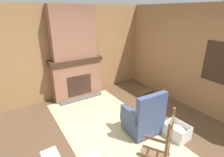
{
  "coord_description": "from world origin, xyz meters",
  "views": [
    {
      "loc": [
        2.51,
        -1.73,
        2.49
      ],
      "look_at": [
        -0.9,
        0.45,
        0.9
      ],
      "focal_mm": 28.0,
      "sensor_mm": 36.0,
      "label": 1
    }
  ],
  "objects_px": {
    "firewood_stack": "(146,93)",
    "decorative_plate_on_mantel": "(75,53)",
    "armchair": "(143,119)",
    "storage_case": "(85,54)",
    "laundry_basket": "(176,131)",
    "oil_lamp_vase": "(68,56)"
  },
  "relations": [
    {
      "from": "firewood_stack",
      "to": "decorative_plate_on_mantel",
      "type": "xyz_separation_m",
      "value": [
        -1.21,
        -1.73,
        1.23
      ]
    },
    {
      "from": "armchair",
      "to": "storage_case",
      "type": "bearing_deg",
      "value": 6.76
    },
    {
      "from": "laundry_basket",
      "to": "armchair",
      "type": "bearing_deg",
      "value": -133.18
    },
    {
      "from": "oil_lamp_vase",
      "to": "decorative_plate_on_mantel",
      "type": "distance_m",
      "value": 0.22
    },
    {
      "from": "armchair",
      "to": "decorative_plate_on_mantel",
      "type": "bearing_deg",
      "value": 13.85
    },
    {
      "from": "armchair",
      "to": "laundry_basket",
      "type": "bearing_deg",
      "value": -130.41
    },
    {
      "from": "decorative_plate_on_mantel",
      "to": "firewood_stack",
      "type": "bearing_deg",
      "value": 55.0
    },
    {
      "from": "laundry_basket",
      "to": "decorative_plate_on_mantel",
      "type": "relative_size",
      "value": 2.06
    },
    {
      "from": "armchair",
      "to": "storage_case",
      "type": "relative_size",
      "value": 4.57
    },
    {
      "from": "storage_case",
      "to": "oil_lamp_vase",
      "type": "bearing_deg",
      "value": -90.01
    },
    {
      "from": "armchair",
      "to": "storage_case",
      "type": "xyz_separation_m",
      "value": [
        -2.44,
        -0.17,
        0.91
      ]
    },
    {
      "from": "oil_lamp_vase",
      "to": "storage_case",
      "type": "xyz_separation_m",
      "value": [
        0.0,
        0.53,
        -0.03
      ]
    },
    {
      "from": "laundry_basket",
      "to": "oil_lamp_vase",
      "type": "relative_size",
      "value": 1.95
    },
    {
      "from": "oil_lamp_vase",
      "to": "storage_case",
      "type": "relative_size",
      "value": 1.16
    },
    {
      "from": "firewood_stack",
      "to": "laundry_basket",
      "type": "xyz_separation_m",
      "value": [
        1.72,
        -0.75,
        0.05
      ]
    },
    {
      "from": "oil_lamp_vase",
      "to": "decorative_plate_on_mantel",
      "type": "height_order",
      "value": "oil_lamp_vase"
    },
    {
      "from": "laundry_basket",
      "to": "storage_case",
      "type": "height_order",
      "value": "storage_case"
    },
    {
      "from": "firewood_stack",
      "to": "laundry_basket",
      "type": "bearing_deg",
      "value": -23.38
    },
    {
      "from": "laundry_basket",
      "to": "storage_case",
      "type": "relative_size",
      "value": 2.28
    },
    {
      "from": "storage_case",
      "to": "firewood_stack",
      "type": "bearing_deg",
      "value": 49.98
    },
    {
      "from": "armchair",
      "to": "oil_lamp_vase",
      "type": "distance_m",
      "value": 2.71
    },
    {
      "from": "laundry_basket",
      "to": "decorative_plate_on_mantel",
      "type": "bearing_deg",
      "value": -161.42
    }
  ]
}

